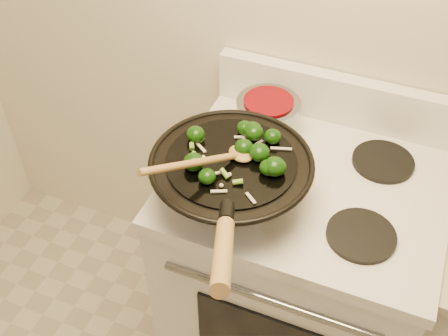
% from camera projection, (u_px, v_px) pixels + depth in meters
% --- Properties ---
extents(stove, '(0.78, 0.67, 1.08)m').
position_uv_depth(stove, '(296.00, 273.00, 1.90)').
color(stove, white).
rests_on(stove, ground).
extents(wok, '(0.43, 0.69, 0.29)m').
position_uv_depth(wok, '(231.00, 177.00, 1.48)').
color(wok, black).
rests_on(wok, stove).
extents(stirfry, '(0.29, 0.27, 0.05)m').
position_uv_depth(stirfry, '(245.00, 150.00, 1.44)').
color(stirfry, black).
rests_on(stirfry, wok).
extents(wooden_spoon, '(0.20, 0.30, 0.12)m').
position_uv_depth(wooden_spoon, '(214.00, 159.00, 1.39)').
color(wooden_spoon, olive).
rests_on(wooden_spoon, wok).
extents(saucepan, '(0.19, 0.31, 0.11)m').
position_uv_depth(saucepan, '(267.00, 116.00, 1.69)').
color(saucepan, gray).
rests_on(saucepan, stove).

